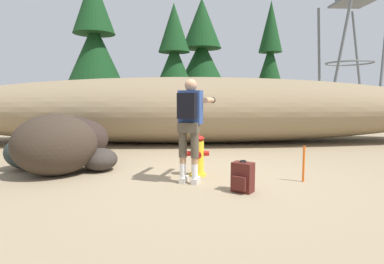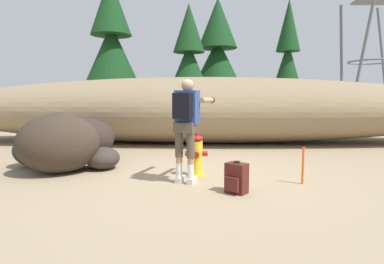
{
  "view_description": "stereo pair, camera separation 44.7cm",
  "coord_description": "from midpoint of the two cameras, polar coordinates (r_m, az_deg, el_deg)",
  "views": [
    {
      "loc": [
        -0.43,
        -5.55,
        1.39
      ],
      "look_at": [
        -0.18,
        0.31,
        0.75
      ],
      "focal_mm": 29.83,
      "sensor_mm": 36.0,
      "label": 1
    },
    {
      "loc": [
        0.02,
        -5.55,
        1.39
      ],
      "look_at": [
        -0.18,
        0.31,
        0.75
      ],
      "focal_mm": 29.83,
      "sensor_mm": 36.0,
      "label": 2
    }
  ],
  "objects": [
    {
      "name": "ground_plane",
      "position": [
        5.73,
        -0.28,
        -8.02
      ],
      "size": [
        56.0,
        56.0,
        0.04
      ],
      "primitive_type": "cube",
      "color": "#998466"
    },
    {
      "name": "dirt_embankment",
      "position": [
        9.85,
        -1.21,
        3.96
      ],
      "size": [
        17.04,
        3.2,
        2.01
      ],
      "primitive_type": "ellipsoid",
      "color": "#897556",
      "rests_on": "ground_plane"
    },
    {
      "name": "fire_hydrant",
      "position": [
        5.65,
        -1.26,
        -4.33
      ],
      "size": [
        0.4,
        0.35,
        0.77
      ],
      "color": "yellow",
      "rests_on": "ground_plane"
    },
    {
      "name": "utility_worker",
      "position": [
        5.13,
        -2.81,
        2.65
      ],
      "size": [
        0.69,
        1.04,
        1.68
      ],
      "rotation": [
        0.0,
        0.0,
        1.25
      ],
      "color": "beige",
      "rests_on": "ground_plane"
    },
    {
      "name": "spare_backpack",
      "position": [
        4.75,
        6.36,
        -8.1
      ],
      "size": [
        0.36,
        0.36,
        0.47
      ],
      "rotation": [
        0.0,
        0.0,
        4.07
      ],
      "color": "#511E19",
      "rests_on": "ground_plane"
    },
    {
      "name": "boulder_large",
      "position": [
        7.44,
        -22.44,
        -1.22
      ],
      "size": [
        2.2,
        2.2,
        0.97
      ],
      "primitive_type": "ellipsoid",
      "rotation": [
        0.0,
        0.0,
        0.79
      ],
      "color": "#312520",
      "rests_on": "ground_plane"
    },
    {
      "name": "boulder_mid",
      "position": [
        6.24,
        -25.17,
        -2.11
      ],
      "size": [
        1.8,
        1.64,
        1.1
      ],
      "primitive_type": "ellipsoid",
      "rotation": [
        0.0,
        0.0,
        3.6
      ],
      "color": "#372C22",
      "rests_on": "ground_plane"
    },
    {
      "name": "boulder_small",
      "position": [
        7.02,
        -28.65,
        -3.2
      ],
      "size": [
        1.05,
        0.93,
        0.66
      ],
      "primitive_type": "ellipsoid",
      "rotation": [
        0.0,
        0.0,
        3.33
      ],
      "color": "#283130",
      "rests_on": "ground_plane"
    },
    {
      "name": "boulder_outlier",
      "position": [
        6.39,
        -18.09,
        -4.68
      ],
      "size": [
        0.81,
        0.85,
        0.43
      ],
      "primitive_type": "ellipsoid",
      "rotation": [
        0.0,
        0.0,
        0.24
      ],
      "color": "#352E29",
      "rests_on": "ground_plane"
    },
    {
      "name": "pine_tree_far_left",
      "position": [
        15.6,
        -17.85,
        14.7
      ],
      "size": [
        2.87,
        2.87,
        6.89
      ],
      "color": "#47331E",
      "rests_on": "ground_plane"
    },
    {
      "name": "pine_tree_left",
      "position": [
        14.53,
        -4.11,
        12.62
      ],
      "size": [
        2.15,
        2.15,
        5.5
      ],
      "color": "#47331E",
      "rests_on": "ground_plane"
    },
    {
      "name": "pine_tree_center",
      "position": [
        16.17,
        0.93,
        13.26
      ],
      "size": [
        2.97,
        2.97,
        6.21
      ],
      "color": "#47331E",
      "rests_on": "ground_plane"
    },
    {
      "name": "pine_tree_right",
      "position": [
        16.93,
        13.03,
        12.27
      ],
      "size": [
        1.81,
        1.81,
        6.19
      ],
      "color": "#47331E",
      "rests_on": "ground_plane"
    },
    {
      "name": "survey_stake",
      "position": [
        5.5,
        17.16,
        -5.48
      ],
      "size": [
        0.04,
        0.04,
        0.6
      ],
      "primitive_type": "cylinder",
      "color": "#E55914",
      "rests_on": "ground_plane"
    }
  ]
}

